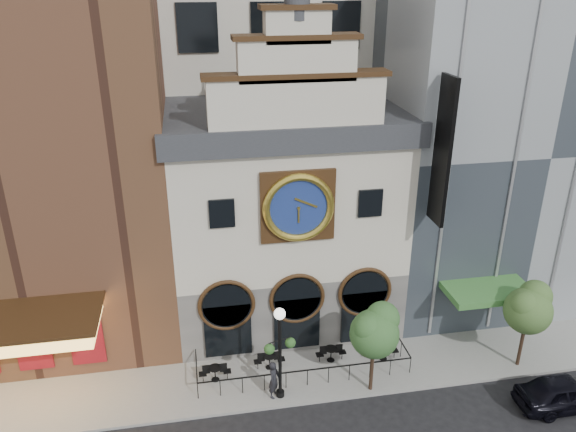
# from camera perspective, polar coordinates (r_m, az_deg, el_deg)

# --- Properties ---
(ground) EXTENTS (120.00, 120.00, 0.00)m
(ground) POSITION_cam_1_polar(r_m,az_deg,el_deg) (28.00, 2.50, -18.58)
(ground) COLOR black
(ground) RESTS_ON ground
(sidewalk) EXTENTS (44.00, 5.00, 0.15)m
(sidewalk) POSITION_cam_1_polar(r_m,az_deg,el_deg) (29.81, 1.43, -15.30)
(sidewalk) COLOR gray
(sidewalk) RESTS_ON ground
(clock_building) EXTENTS (12.60, 8.78, 18.65)m
(clock_building) POSITION_cam_1_polar(r_m,az_deg,el_deg) (30.90, -0.42, 0.54)
(clock_building) COLOR #605E5B
(clock_building) RESTS_ON ground
(theater_building) EXTENTS (14.00, 15.60, 25.00)m
(theater_building) POSITION_cam_1_polar(r_m,az_deg,el_deg) (31.85, -25.31, 10.18)
(theater_building) COLOR brown
(theater_building) RESTS_ON ground
(retail_building) EXTENTS (14.00, 14.40, 20.00)m
(retail_building) POSITION_cam_1_polar(r_m,az_deg,el_deg) (36.10, 19.93, 8.33)
(retail_building) COLOR gray
(retail_building) RESTS_ON ground
(cafe_railing) EXTENTS (10.60, 2.60, 0.90)m
(cafe_railing) POSITION_cam_1_polar(r_m,az_deg,el_deg) (29.48, 1.44, -14.51)
(cafe_railing) COLOR black
(cafe_railing) RESTS_ON sidewalk
(bistro_0) EXTENTS (1.58, 0.68, 0.90)m
(bistro_0) POSITION_cam_1_polar(r_m,az_deg,el_deg) (28.98, -7.43, -15.48)
(bistro_0) COLOR black
(bistro_0) RESTS_ON sidewalk
(bistro_1) EXTENTS (1.58, 0.68, 0.90)m
(bistro_1) POSITION_cam_1_polar(r_m,az_deg,el_deg) (29.51, -1.90, -14.43)
(bistro_1) COLOR black
(bistro_1) RESTS_ON sidewalk
(bistro_2) EXTENTS (1.58, 0.68, 0.90)m
(bistro_2) POSITION_cam_1_polar(r_m,az_deg,el_deg) (30.04, 4.39, -13.71)
(bistro_2) COLOR black
(bistro_2) RESTS_ON sidewalk
(bistro_3) EXTENTS (1.58, 0.68, 0.90)m
(bistro_3) POSITION_cam_1_polar(r_m,az_deg,el_deg) (30.47, 9.69, -13.42)
(bistro_3) COLOR black
(bistro_3) RESTS_ON sidewalk
(car_right) EXTENTS (4.72, 1.90, 1.61)m
(car_right) POSITION_cam_1_polar(r_m,az_deg,el_deg) (30.28, 26.40, -15.76)
(car_right) COLOR black
(car_right) RESTS_ON ground
(pedestrian) EXTENTS (0.78, 0.85, 1.94)m
(pedestrian) POSITION_cam_1_polar(r_m,az_deg,el_deg) (27.57, -1.44, -16.27)
(pedestrian) COLOR black
(pedestrian) RESTS_ON sidewalk
(lamppost) EXTENTS (1.52, 0.80, 4.90)m
(lamppost) POSITION_cam_1_polar(r_m,az_deg,el_deg) (26.30, -0.83, -12.82)
(lamppost) COLOR black
(lamppost) RESTS_ON sidewalk
(tree_left) EXTENTS (2.41, 2.32, 4.64)m
(tree_left) POSITION_cam_1_polar(r_m,az_deg,el_deg) (26.81, 8.85, -11.36)
(tree_left) COLOR #382619
(tree_left) RESTS_ON sidewalk
(tree_right) EXTENTS (2.44, 2.35, 4.70)m
(tree_right) POSITION_cam_1_polar(r_m,az_deg,el_deg) (30.45, 23.29, -8.49)
(tree_right) COLOR #382619
(tree_right) RESTS_ON sidewalk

